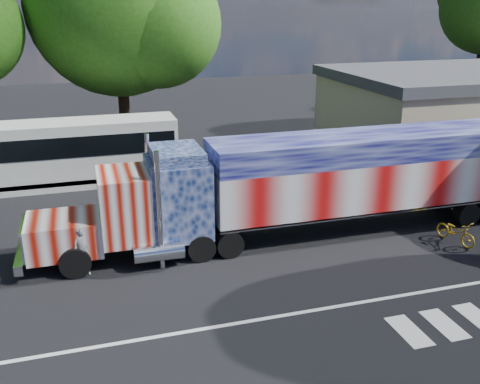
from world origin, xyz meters
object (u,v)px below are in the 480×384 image
object	(u,v)px
tree_n_mid	(120,7)
woman	(82,251)
bicycle	(456,232)
semi_truck	(311,182)
coach_bus	(65,153)

from	to	relation	value
tree_n_mid	woman	bearing A→B (deg)	-100.74
woman	tree_n_mid	world-z (taller)	tree_n_mid
woman	bicycle	xyz separation A→B (m)	(14.11, -1.42, -0.44)
woman	tree_n_mid	bearing A→B (deg)	62.61
bicycle	tree_n_mid	world-z (taller)	tree_n_mid
woman	tree_n_mid	xyz separation A→B (m)	(3.22, 16.97, 7.80)
bicycle	tree_n_mid	bearing A→B (deg)	106.86
woman	tree_n_mid	size ratio (longest dim) A/B	0.13
woman	bicycle	size ratio (longest dim) A/B	1.01
tree_n_mid	bicycle	bearing A→B (deg)	-59.37
semi_truck	tree_n_mid	size ratio (longest dim) A/B	1.44
coach_bus	bicycle	bearing A→B (deg)	-38.70
bicycle	tree_n_mid	distance (m)	22.91
semi_truck	coach_bus	bearing A→B (deg)	135.59
woman	bicycle	bearing A→B (deg)	-22.40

